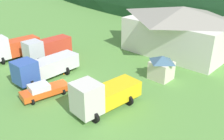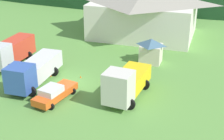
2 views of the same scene
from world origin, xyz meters
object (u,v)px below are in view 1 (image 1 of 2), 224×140
(play_shed_cream, at_px, (162,67))
(box_truck_blue, at_px, (44,67))
(flatbed_truck_yellow, at_px, (102,95))
(traffic_cone_near_pickup, at_px, (85,81))
(heavy_rig_white, at_px, (11,47))
(tow_truck_silver, at_px, (47,48))
(traffic_cone_mid_row, at_px, (64,75))
(service_pickup_orange, at_px, (44,90))
(depot_building, at_px, (181,29))

(play_shed_cream, bearing_deg, box_truck_blue, -137.09)
(flatbed_truck_yellow, relative_size, traffic_cone_near_pickup, 12.99)
(heavy_rig_white, bearing_deg, tow_truck_silver, 136.03)
(play_shed_cream, height_order, traffic_cone_near_pickup, play_shed_cream)
(heavy_rig_white, xyz_separation_m, traffic_cone_mid_row, (10.13, 1.84, -1.89))
(service_pickup_orange, distance_m, traffic_cone_mid_row, 5.84)
(tow_truck_silver, xyz_separation_m, flatbed_truck_yellow, (15.74, -4.04, -0.06))
(play_shed_cream, bearing_deg, flatbed_truck_yellow, -92.59)
(heavy_rig_white, bearing_deg, traffic_cone_mid_row, 104.56)
(heavy_rig_white, distance_m, traffic_cone_near_pickup, 13.91)
(flatbed_truck_yellow, distance_m, traffic_cone_mid_row, 9.99)
(tow_truck_silver, distance_m, box_truck_blue, 6.75)
(tow_truck_silver, relative_size, service_pickup_orange, 1.32)
(play_shed_cream, height_order, traffic_cone_mid_row, play_shed_cream)
(depot_building, relative_size, play_shed_cream, 5.24)
(traffic_cone_mid_row, bearing_deg, depot_building, 70.55)
(flatbed_truck_yellow, bearing_deg, depot_building, -166.48)
(play_shed_cream, height_order, heavy_rig_white, heavy_rig_white)
(heavy_rig_white, bearing_deg, flatbed_truck_yellow, 92.76)
(depot_building, distance_m, heavy_rig_white, 26.38)
(tow_truck_silver, xyz_separation_m, traffic_cone_near_pickup, (9.59, -0.99, -1.79))
(flatbed_truck_yellow, bearing_deg, box_truck_blue, -84.84)
(flatbed_truck_yellow, bearing_deg, heavy_rig_white, -86.18)
(tow_truck_silver, relative_size, traffic_cone_near_pickup, 12.21)
(traffic_cone_near_pickup, bearing_deg, tow_truck_silver, 174.08)
(play_shed_cream, relative_size, tow_truck_silver, 0.43)
(play_shed_cream, distance_m, traffic_cone_mid_row, 12.71)
(depot_building, relative_size, flatbed_truck_yellow, 2.13)
(tow_truck_silver, height_order, traffic_cone_mid_row, tow_truck_silver)
(play_shed_cream, height_order, tow_truck_silver, tow_truck_silver)
(depot_building, distance_m, service_pickup_orange, 23.89)
(depot_building, xyz_separation_m, play_shed_cream, (3.47, -10.84, -2.11))
(heavy_rig_white, height_order, traffic_cone_near_pickup, heavy_rig_white)
(traffic_cone_mid_row, bearing_deg, heavy_rig_white, -169.68)
(box_truck_blue, distance_m, traffic_cone_near_pickup, 5.39)
(tow_truck_silver, xyz_separation_m, service_pickup_orange, (9.21, -6.62, -0.97))
(heavy_rig_white, bearing_deg, depot_building, 144.94)
(flatbed_truck_yellow, height_order, traffic_cone_near_pickup, flatbed_truck_yellow)
(tow_truck_silver, bearing_deg, traffic_cone_near_pickup, 85.52)
(play_shed_cream, height_order, flatbed_truck_yellow, flatbed_truck_yellow)
(traffic_cone_near_pickup, height_order, traffic_cone_mid_row, traffic_cone_near_pickup)
(service_pickup_orange, bearing_deg, heavy_rig_white, -92.17)
(box_truck_blue, bearing_deg, flatbed_truck_yellow, 88.92)
(tow_truck_silver, bearing_deg, depot_building, 144.35)
(service_pickup_orange, bearing_deg, play_shed_cream, 162.06)
(play_shed_cream, relative_size, heavy_rig_white, 0.41)
(tow_truck_silver, xyz_separation_m, traffic_cone_mid_row, (6.18, -1.69, -1.79))
(service_pickup_orange, height_order, traffic_cone_mid_row, service_pickup_orange)
(box_truck_blue, bearing_deg, traffic_cone_mid_row, 161.06)
(play_shed_cream, distance_m, heavy_rig_white, 22.28)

